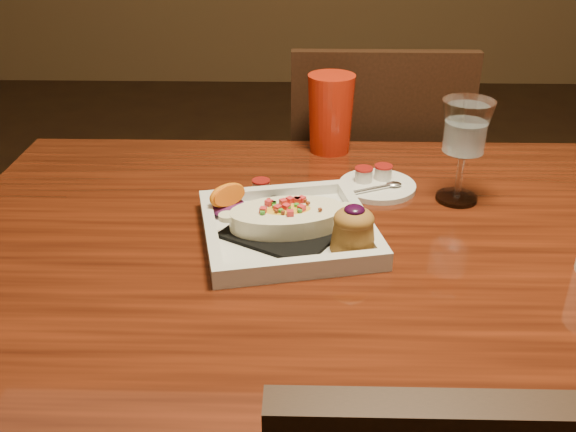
{
  "coord_description": "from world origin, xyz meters",
  "views": [
    {
      "loc": [
        -0.17,
        -0.84,
        1.25
      ],
      "look_at": [
        -0.2,
        0.07,
        0.77
      ],
      "focal_mm": 40.0,
      "sensor_mm": 36.0,
      "label": 1
    }
  ],
  "objects_px": {
    "plate": "(294,224)",
    "red_tumbler": "(331,114)",
    "table": "(410,301)",
    "goblet": "(465,133)",
    "saucer": "(376,184)",
    "chair_far": "(370,205)"
  },
  "relations": [
    {
      "from": "plate",
      "to": "goblet",
      "type": "xyz_separation_m",
      "value": [
        0.28,
        0.14,
        0.1
      ]
    },
    {
      "from": "table",
      "to": "red_tumbler",
      "type": "relative_size",
      "value": 9.46
    },
    {
      "from": "goblet",
      "to": "saucer",
      "type": "height_order",
      "value": "goblet"
    },
    {
      "from": "chair_far",
      "to": "red_tumbler",
      "type": "relative_size",
      "value": 5.86
    },
    {
      "from": "table",
      "to": "chair_far",
      "type": "distance_m",
      "value": 0.65
    },
    {
      "from": "table",
      "to": "goblet",
      "type": "height_order",
      "value": "goblet"
    },
    {
      "from": "table",
      "to": "chair_far",
      "type": "bearing_deg",
      "value": 90.0
    },
    {
      "from": "table",
      "to": "plate",
      "type": "relative_size",
      "value": 4.89
    },
    {
      "from": "goblet",
      "to": "red_tumbler",
      "type": "distance_m",
      "value": 0.32
    },
    {
      "from": "plate",
      "to": "saucer",
      "type": "relative_size",
      "value": 2.2
    },
    {
      "from": "table",
      "to": "red_tumbler",
      "type": "height_order",
      "value": "red_tumbler"
    },
    {
      "from": "table",
      "to": "red_tumbler",
      "type": "xyz_separation_m",
      "value": [
        -0.12,
        0.4,
        0.18
      ]
    },
    {
      "from": "goblet",
      "to": "saucer",
      "type": "bearing_deg",
      "value": 161.98
    },
    {
      "from": "table",
      "to": "goblet",
      "type": "relative_size",
      "value": 8.3
    },
    {
      "from": "plate",
      "to": "saucer",
      "type": "height_order",
      "value": "plate"
    },
    {
      "from": "table",
      "to": "plate",
      "type": "distance_m",
      "value": 0.22
    },
    {
      "from": "chair_far",
      "to": "red_tumbler",
      "type": "height_order",
      "value": "chair_far"
    },
    {
      "from": "plate",
      "to": "red_tumbler",
      "type": "relative_size",
      "value": 1.93
    },
    {
      "from": "table",
      "to": "red_tumbler",
      "type": "distance_m",
      "value": 0.45
    },
    {
      "from": "table",
      "to": "saucer",
      "type": "xyz_separation_m",
      "value": [
        -0.04,
        0.22,
        0.11
      ]
    },
    {
      "from": "plate",
      "to": "red_tumbler",
      "type": "xyz_separation_m",
      "value": [
        0.07,
        0.37,
        0.05
      ]
    },
    {
      "from": "saucer",
      "to": "red_tumbler",
      "type": "bearing_deg",
      "value": 113.27
    }
  ]
}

